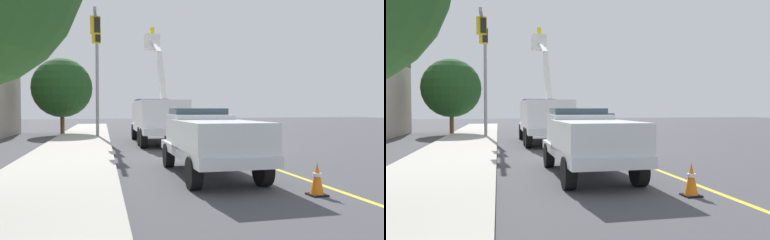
{
  "view_description": "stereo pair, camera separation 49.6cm",
  "coord_description": "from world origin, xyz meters",
  "views": [
    {
      "loc": [
        -19.59,
        6.48,
        2.04
      ],
      "look_at": [
        1.09,
        0.61,
        1.4
      ],
      "focal_mm": 34.66,
      "sensor_mm": 36.0,
      "label": 1
    },
    {
      "loc": [
        -19.72,
        6.0,
        2.04
      ],
      "look_at": [
        1.09,
        0.61,
        1.4
      ],
      "focal_mm": 34.66,
      "sensor_mm": 36.0,
      "label": 2
    }
  ],
  "objects": [
    {
      "name": "passing_minivan",
      "position": [
        9.85,
        -3.48,
        0.97
      ],
      "size": [
        4.87,
        2.11,
        1.69
      ],
      "color": "maroon",
      "rests_on": "ground"
    },
    {
      "name": "service_pickup_truck",
      "position": [
        -8.89,
        2.88,
        1.12
      ],
      "size": [
        5.68,
        2.37,
        2.06
      ],
      "color": "silver",
      "rests_on": "ground"
    },
    {
      "name": "traffic_cone_trailing",
      "position": [
        6.68,
        0.48,
        0.35
      ],
      "size": [
        0.4,
        0.4,
        0.7
      ],
      "color": "black",
      "rests_on": "ground"
    },
    {
      "name": "lane_centre_stripe",
      "position": [
        0.0,
        0.0,
        0.0
      ],
      "size": [
        49.97,
        2.17,
        0.01
      ],
      "primitive_type": "cube",
      "rotation": [
        0.0,
        0.0,
        -0.04
      ],
      "color": "yellow",
      "rests_on": "ground"
    },
    {
      "name": "utility_bucket_truck",
      "position": [
        2.53,
        2.43,
        1.61
      ],
      "size": [
        8.29,
        2.86,
        7.21
      ],
      "color": "white",
      "rests_on": "ground"
    },
    {
      "name": "street_tree_right",
      "position": [
        11.45,
        8.37,
        3.71
      ],
      "size": [
        4.66,
        4.66,
        6.04
      ],
      "color": "brown",
      "rests_on": "ground"
    },
    {
      "name": "traffic_cone_mid_rear",
      "position": [
        0.03,
        0.68,
        0.42
      ],
      "size": [
        0.4,
        0.4,
        0.85
      ],
      "color": "black",
      "rests_on": "ground"
    },
    {
      "name": "traffic_cone_leading",
      "position": [
        -12.06,
        1.28,
        0.39
      ],
      "size": [
        0.4,
        0.4,
        0.79
      ],
      "color": "black",
      "rests_on": "ground"
    },
    {
      "name": "sidewalk_far_side",
      "position": [
        0.28,
        7.06,
        0.06
      ],
      "size": [
        60.1,
        6.01,
        0.12
      ],
      "primitive_type": "cube",
      "rotation": [
        0.0,
        0.0,
        -0.04
      ],
      "color": "#B2ADA3",
      "rests_on": "ground"
    },
    {
      "name": "ground",
      "position": [
        0.0,
        0.0,
        0.0
      ],
      "size": [
        120.0,
        120.0,
        0.0
      ],
      "primitive_type": "plane",
      "color": "#47474C"
    },
    {
      "name": "traffic_cone_mid_front",
      "position": [
        -5.78,
        0.6,
        0.4
      ],
      "size": [
        0.4,
        0.4,
        0.82
      ],
      "color": "black",
      "rests_on": "ground"
    },
    {
      "name": "traffic_signal_mast",
      "position": [
        5.51,
        5.84,
        5.56
      ],
      "size": [
        7.49,
        0.68,
        8.11
      ],
      "color": "gray",
      "rests_on": "ground"
    }
  ]
}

